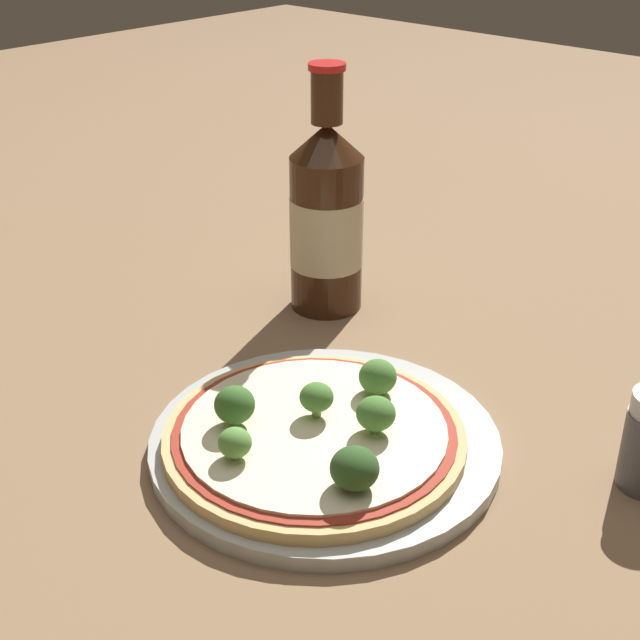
# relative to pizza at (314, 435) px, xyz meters

# --- Properties ---
(ground_plane) EXTENTS (3.00, 3.00, 0.00)m
(ground_plane) POSITION_rel_pizza_xyz_m (0.01, 0.03, -0.02)
(ground_plane) COLOR #846647
(plate) EXTENTS (0.26, 0.26, 0.01)m
(plate) POSITION_rel_pizza_xyz_m (0.01, 0.00, -0.01)
(plate) COLOR #B2B7B2
(plate) RESTS_ON ground_plane
(pizza) EXTENTS (0.22, 0.22, 0.01)m
(pizza) POSITION_rel_pizza_xyz_m (0.00, 0.00, 0.00)
(pizza) COLOR tan
(pizza) RESTS_ON plate
(broccoli_floret_0) EXTENTS (0.02, 0.02, 0.03)m
(broccoli_floret_0) POSITION_rel_pizza_xyz_m (0.01, 0.01, 0.02)
(broccoli_floret_0) COLOR #89A866
(broccoli_floret_0) RESTS_ON pizza
(broccoli_floret_1) EXTENTS (0.03, 0.03, 0.03)m
(broccoli_floret_1) POSITION_rel_pizza_xyz_m (-0.04, 0.04, 0.02)
(broccoli_floret_1) COLOR #89A866
(broccoli_floret_1) RESTS_ON pizza
(broccoli_floret_2) EXTENTS (0.03, 0.03, 0.03)m
(broccoli_floret_2) POSITION_rel_pizza_xyz_m (0.07, -0.00, 0.02)
(broccoli_floret_2) COLOR #89A866
(broccoli_floret_2) RESTS_ON pizza
(broccoli_floret_3) EXTENTS (0.02, 0.02, 0.02)m
(broccoli_floret_3) POSITION_rel_pizza_xyz_m (-0.06, 0.01, 0.02)
(broccoli_floret_3) COLOR #89A866
(broccoli_floret_3) RESTS_ON pizza
(broccoli_floret_4) EXTENTS (0.03, 0.03, 0.03)m
(broccoli_floret_4) POSITION_rel_pizza_xyz_m (0.03, -0.04, 0.02)
(broccoli_floret_4) COLOR #89A866
(broccoli_floret_4) RESTS_ON pizza
(broccoli_floret_5) EXTENTS (0.03, 0.03, 0.03)m
(broccoli_floret_5) POSITION_rel_pizza_xyz_m (-0.03, -0.07, 0.02)
(broccoli_floret_5) COLOR #89A866
(broccoli_floret_5) RESTS_ON pizza
(beer_bottle) EXTENTS (0.07, 0.07, 0.23)m
(beer_bottle) POSITION_rel_pizza_xyz_m (0.19, 0.16, 0.07)
(beer_bottle) COLOR #381E0F
(beer_bottle) RESTS_ON ground_plane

